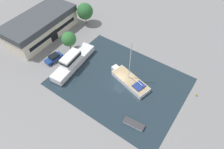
% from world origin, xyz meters
% --- Properties ---
extents(ground_plane, '(440.00, 440.00, 0.00)m').
position_xyz_m(ground_plane, '(0.00, 0.00, 0.00)').
color(ground_plane, slate).
extents(water_canal, '(21.94, 28.57, 0.01)m').
position_xyz_m(water_canal, '(0.00, 0.00, 0.00)').
color(water_canal, '#1E2D38').
rests_on(water_canal, ground).
extents(warehouse_building, '(20.86, 10.50, 5.88)m').
position_xyz_m(warehouse_building, '(1.85, 27.55, 2.98)').
color(warehouse_building, beige).
rests_on(warehouse_building, ground).
extents(quay_tree_near_building, '(3.73, 3.73, 5.55)m').
position_xyz_m(quay_tree_near_building, '(1.49, 16.47, 3.68)').
color(quay_tree_near_building, brown).
rests_on(quay_tree_near_building, ground).
extents(quay_tree_by_water, '(4.65, 4.65, 6.46)m').
position_xyz_m(quay_tree_by_water, '(13.11, 21.00, 4.12)').
color(quay_tree_by_water, brown).
rests_on(quay_tree_by_water, ground).
extents(parked_car, '(4.69, 2.37, 1.69)m').
position_xyz_m(parked_car, '(-3.76, 17.20, 0.84)').
color(parked_car, navy).
rests_on(parked_car, ground).
extents(sailboat_moored, '(5.54, 10.75, 11.67)m').
position_xyz_m(sailboat_moored, '(1.06, -2.05, 0.69)').
color(sailboat_moored, silver).
rests_on(sailboat_moored, water_canal).
extents(motor_cruiser, '(14.03, 4.71, 3.99)m').
position_xyz_m(motor_cruiser, '(-2.43, 11.94, 1.44)').
color(motor_cruiser, silver).
rests_on(motor_cruiser, water_canal).
extents(small_dinghy, '(1.70, 4.28, 0.55)m').
position_xyz_m(small_dinghy, '(-7.39, -8.22, 0.29)').
color(small_dinghy, silver).
rests_on(small_dinghy, water_canal).
extents(mooring_bollard, '(0.26, 0.26, 0.62)m').
position_xyz_m(mooring_bollard, '(6.17, -15.69, 0.33)').
color(mooring_bollard, olive).
rests_on(mooring_bollard, ground).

